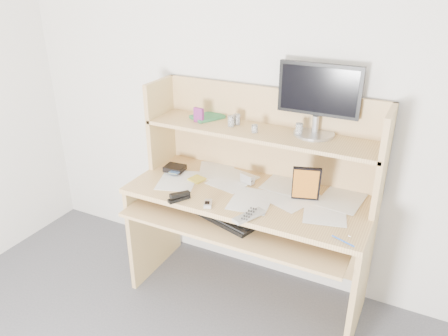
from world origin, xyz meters
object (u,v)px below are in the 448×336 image
at_px(desk, 254,195).
at_px(monitor, 318,97).
at_px(game_case, 306,184).
at_px(keyboard, 220,213).
at_px(tv_remote, 249,216).

xyz_separation_m(desk, monitor, (0.29, 0.16, 0.60)).
relative_size(game_case, monitor, 0.47).
bearing_deg(keyboard, game_case, 42.01).
relative_size(desk, game_case, 6.57).
bearing_deg(monitor, desk, -151.48).
height_order(desk, tv_remote, desk).
bearing_deg(game_case, tv_remote, -141.43).
height_order(desk, keyboard, desk).
bearing_deg(keyboard, desk, 83.55).
relative_size(tv_remote, monitor, 0.41).
bearing_deg(game_case, keyboard, -172.05).
bearing_deg(desk, tv_remote, -71.33).
height_order(desk, game_case, desk).
bearing_deg(monitor, tv_remote, -109.58).
distance_m(desk, tv_remote, 0.37).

